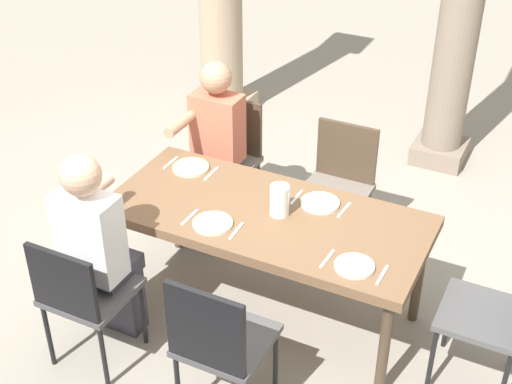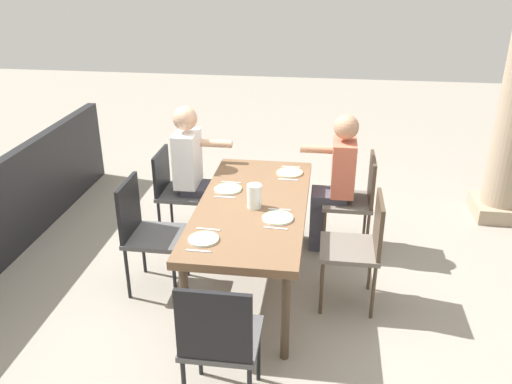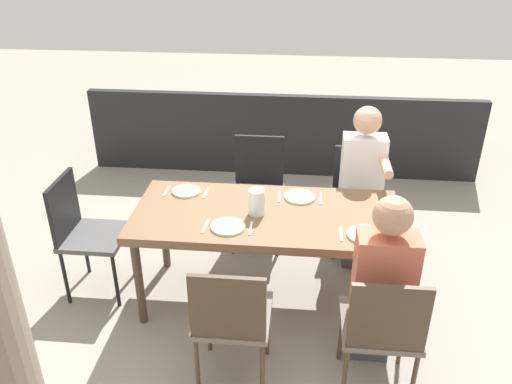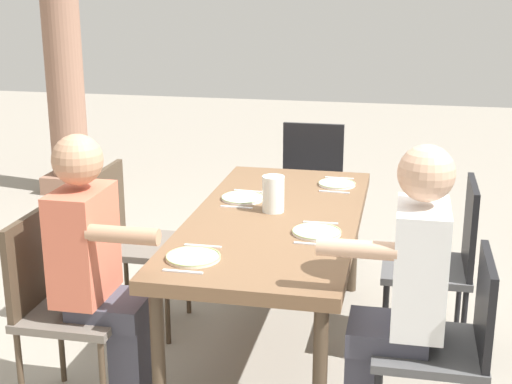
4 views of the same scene
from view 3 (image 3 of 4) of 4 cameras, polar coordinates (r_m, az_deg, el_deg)
The scene contains 23 objects.
ground_plane at distance 4.00m, azimuth 1.10°, elevation -11.55°, with size 16.00×16.00×0.00m, color gray.
dining_table at distance 3.61m, azimuth 1.19°, elevation -3.19°, with size 1.85×0.84×0.74m.
chair_west_north at distance 3.05m, azimuth 13.73°, elevation -14.17°, with size 0.44×0.44×0.91m.
chair_west_south at distance 4.44m, azimuth 11.19°, elevation 0.12°, with size 0.44×0.44×0.87m.
chair_mid_north at distance 3.04m, azimuth -2.75°, elevation -13.54°, with size 0.44×0.44×0.90m.
chair_mid_south at distance 4.43m, azimuth 0.23°, elevation 0.90°, with size 0.44×0.44×0.93m.
chair_head_east at distance 4.00m, azimuth -18.52°, elevation -3.78°, with size 0.44×0.44×0.93m.
diner_woman_green at distance 3.11m, azimuth 13.68°, elevation -9.61°, with size 0.35×0.50×1.28m.
diner_man_white at distance 4.19m, azimuth 11.67°, elevation 1.16°, with size 0.35×0.50×1.30m.
patio_railing at distance 5.71m, azimuth 2.89°, elevation 6.28°, with size 4.25×0.10×0.90m, color black.
plate_0 at distance 3.39m, azimuth 11.89°, elevation -4.62°, with size 0.23×0.23×0.02m.
fork_0 at distance 3.42m, azimuth 14.38°, elevation -4.79°, with size 0.02×0.17×0.01m, color silver.
spoon_0 at distance 3.38m, azimuth 9.35°, elevation -4.61°, with size 0.02×0.17×0.01m, color silver.
plate_1 at distance 3.78m, azimuth 4.85°, elevation -0.53°, with size 0.23×0.23×0.02m.
fork_1 at distance 3.78m, azimuth 7.12°, elevation -0.71°, with size 0.02×0.17×0.01m, color silver.
spoon_1 at distance 3.78m, azimuth 2.58°, elevation -0.51°, with size 0.02×0.17×0.01m, color silver.
plate_2 at distance 3.41m, azimuth -3.11°, elevation -3.81°, with size 0.23×0.23×0.02m.
fork_2 at distance 3.40m, azimuth -0.59°, elevation -4.02°, with size 0.02×0.17×0.01m, color silver.
spoon_2 at distance 3.44m, azimuth -5.58°, elevation -3.75°, with size 0.02×0.17×0.01m, color silver.
plate_3 at distance 3.88m, azimuth -7.68°, elevation 0.11°, with size 0.21×0.21×0.02m.
fork_3 at distance 3.85m, azimuth -5.50°, elevation -0.07°, with size 0.02×0.17×0.01m, color silver.
spoon_3 at distance 3.92m, azimuth -9.82°, elevation 0.13°, with size 0.02×0.17×0.01m, color silver.
water_pitcher at distance 3.52m, azimuth 0.09°, elevation -1.25°, with size 0.11×0.11×0.19m.
Camera 3 is at (-0.22, 3.09, 2.53)m, focal length 36.31 mm.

